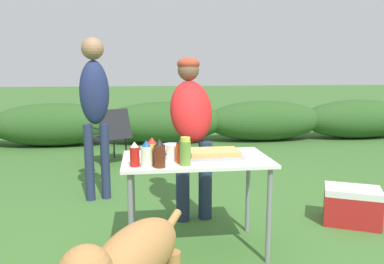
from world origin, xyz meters
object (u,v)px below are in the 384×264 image
mustard_bottle (152,152)px  cooler_box (352,206)px  plate_stack (146,157)px  folding_table (196,167)px  camp_chair_green_behind_table (111,133)px  mayo_bottle (147,155)px  dog (130,263)px  relish_jar (185,152)px  paper_cup_stack (172,152)px  ketchup_bottle (135,155)px  mixing_bowl (172,148)px  standing_person_in_red_jacket (191,121)px  bbq_sauce_bottle (160,154)px  food_tray (214,154)px  standing_person_with_beanie (95,101)px  hot_sauce_bottle (181,151)px

mustard_bottle → cooler_box: 1.99m
plate_stack → folding_table: bearing=-2.8°
mustard_bottle → camp_chair_green_behind_table: 3.10m
mayo_bottle → dog: (-0.10, -0.76, -0.37)m
folding_table → relish_jar: size_ratio=5.56×
folding_table → paper_cup_stack: (-0.19, -0.06, 0.13)m
ketchup_bottle → dog: 0.88m
mixing_bowl → standing_person_in_red_jacket: size_ratio=0.15×
relish_jar → paper_cup_stack: bearing=117.6°
paper_cup_stack → ketchup_bottle: ketchup_bottle is taller
bbq_sauce_bottle → camp_chair_green_behind_table: bbq_sauce_bottle is taller
dog → paper_cup_stack: bearing=-75.4°
standing_person_in_red_jacket → mixing_bowl: bearing=-119.8°
mixing_bowl → dog: size_ratio=0.25×
mayo_bottle → cooler_box: mayo_bottle is taller
plate_stack → bbq_sauce_bottle: 0.29m
mayo_bottle → cooler_box: size_ratio=0.33×
food_tray → mustard_bottle: size_ratio=2.19×
standing_person_in_red_jacket → folding_table: bearing=-101.0°
paper_cup_stack → relish_jar: relish_jar is taller
plate_stack → standing_person_with_beanie: size_ratio=0.13×
dog → cooler_box: (1.95, 1.31, -0.29)m
paper_cup_stack → standing_person_in_red_jacket: standing_person_in_red_jacket is taller
mayo_bottle → paper_cup_stack: bearing=44.4°
mixing_bowl → cooler_box: mixing_bowl is taller
bbq_sauce_bottle → standing_person_in_red_jacket: bearing=70.1°
mixing_bowl → relish_jar: (0.07, -0.39, 0.05)m
plate_stack → standing_person_in_red_jacket: 0.83m
hot_sauce_bottle → bbq_sauce_bottle: bearing=-143.7°
camp_chair_green_behind_table → plate_stack: bearing=-110.8°
ketchup_bottle → dog: (-0.02, -0.80, -0.36)m
mixing_bowl → hot_sauce_bottle: hot_sauce_bottle is taller
plate_stack → mustard_bottle: size_ratio=1.17×
standing_person_in_red_jacket → mayo_bottle: bearing=-120.9°
mixing_bowl → ketchup_bottle: 0.47m
mixing_bowl → standing_person_with_beanie: 1.36m
standing_person_with_beanie → relish_jar: bearing=-76.1°
ketchup_bottle → standing_person_in_red_jacket: size_ratio=0.11×
mayo_bottle → standing_person_with_beanie: bearing=108.6°
mixing_bowl → standing_person_in_red_jacket: bearing=66.6°
cooler_box → camp_chair_green_behind_table: bearing=-21.4°
bbq_sauce_bottle → dog: bbq_sauce_bottle is taller
folding_table → mixing_bowl: bearing=134.9°
food_tray → mayo_bottle: mayo_bottle is taller
cooler_box → bbq_sauce_bottle: bearing=43.4°
folding_table → camp_chair_green_behind_table: (-0.87, 2.86, -0.20)m
mustard_bottle → folding_table: bearing=26.6°
standing_person_in_red_jacket → ketchup_bottle: bearing=-125.9°
mustard_bottle → camp_chair_green_behind_table: mustard_bottle is taller
plate_stack → mayo_bottle: (0.01, -0.26, 0.07)m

